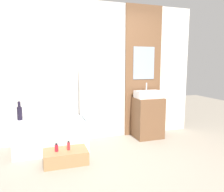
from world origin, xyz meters
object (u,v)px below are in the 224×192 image
at_px(bathtub, 51,135).
at_px(bottle_soap_primary, 56,148).
at_px(bottle_soap_secondary, 69,146).
at_px(vase_tall_dark, 20,112).
at_px(wooden_step_bench, 66,157).
at_px(vase_round_light, 28,117).
at_px(sink, 148,94).

xyz_separation_m(bathtub, bottle_soap_primary, (0.04, -0.60, -0.00)).
distance_m(bottle_soap_primary, bottle_soap_secondary, 0.17).
bearing_deg(bathtub, bottle_soap_secondary, -69.87).
bearing_deg(bottle_soap_primary, vase_tall_dark, 123.12).
height_order(bathtub, bottle_soap_primary, bathtub).
height_order(wooden_step_bench, vase_tall_dark, vase_tall_dark).
xyz_separation_m(vase_round_light, bottle_soap_secondary, (0.58, -0.83, -0.29)).
height_order(vase_tall_dark, bottle_soap_primary, vase_tall_dark).
height_order(wooden_step_bench, bottle_soap_primary, bottle_soap_primary).
bearing_deg(bottle_soap_secondary, bathtub, 110.13).
height_order(wooden_step_bench, bottle_soap_secondary, bottle_soap_secondary).
bearing_deg(vase_round_light, bottle_soap_secondary, -54.88).
bearing_deg(wooden_step_bench, sink, 22.07).
bearing_deg(bathtub, sink, 2.66).
relative_size(wooden_step_bench, vase_round_light, 6.82).
relative_size(wooden_step_bench, bottle_soap_primary, 5.33).
distance_m(wooden_step_bench, sink, 1.97).
bearing_deg(bathtub, vase_tall_dark, 154.51).
bearing_deg(bottle_soap_primary, vase_round_light, 116.30).
bearing_deg(bottle_soap_secondary, vase_tall_dark, 130.71).
height_order(vase_round_light, bottle_soap_secondary, vase_round_light).
distance_m(vase_round_light, bottle_soap_secondary, 1.06).
bearing_deg(bathtub, bottle_soap_primary, -85.69).
relative_size(vase_tall_dark, vase_round_light, 3.47).
relative_size(bathtub, bottle_soap_secondary, 8.62).
height_order(bathtub, sink, sink).
xyz_separation_m(bottle_soap_primary, bottle_soap_secondary, (0.17, 0.00, 0.01)).
distance_m(bathtub, vase_tall_dark, 0.67).
distance_m(wooden_step_bench, vase_round_light, 1.09).
xyz_separation_m(bathtub, sink, (1.85, 0.09, 0.61)).
height_order(sink, vase_tall_dark, sink).
bearing_deg(bathtub, vase_round_light, 147.36).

